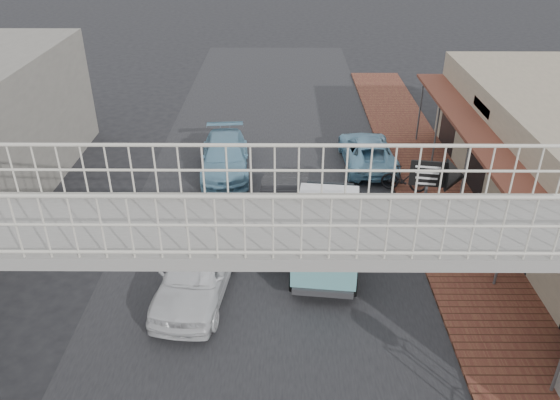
{
  "coord_description": "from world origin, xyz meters",
  "views": [
    {
      "loc": [
        0.59,
        -12.0,
        10.25
      ],
      "look_at": [
        0.5,
        3.04,
        1.8
      ],
      "focal_mm": 35.0,
      "sensor_mm": 36.0,
      "label": 1
    }
  ],
  "objects_px": {
    "dark_sedan": "(284,210)",
    "motorcycle_near": "(456,222)",
    "angkot_van": "(327,229)",
    "arrow_sign": "(452,177)",
    "angkot_far": "(225,157)",
    "motorcycle_far": "(404,178)",
    "white_hatchback": "(197,270)",
    "angkot_curb": "(367,151)"
  },
  "relations": [
    {
      "from": "angkot_far",
      "to": "arrow_sign",
      "type": "bearing_deg",
      "value": -39.31
    },
    {
      "from": "motorcycle_near",
      "to": "angkot_curb",
      "type": "bearing_deg",
      "value": 32.1
    },
    {
      "from": "dark_sedan",
      "to": "angkot_van",
      "type": "bearing_deg",
      "value": -54.67
    },
    {
      "from": "angkot_curb",
      "to": "arrow_sign",
      "type": "distance_m",
      "value": 6.6
    },
    {
      "from": "white_hatchback",
      "to": "motorcycle_near",
      "type": "xyz_separation_m",
      "value": [
        8.38,
        3.17,
        -0.28
      ]
    },
    {
      "from": "motorcycle_far",
      "to": "dark_sedan",
      "type": "bearing_deg",
      "value": 133.61
    },
    {
      "from": "angkot_van",
      "to": "arrow_sign",
      "type": "xyz_separation_m",
      "value": [
        3.98,
        1.24,
        1.18
      ]
    },
    {
      "from": "angkot_curb",
      "to": "motorcycle_far",
      "type": "relative_size",
      "value": 2.53
    },
    {
      "from": "arrow_sign",
      "to": "motorcycle_near",
      "type": "bearing_deg",
      "value": 51.5
    },
    {
      "from": "motorcycle_near",
      "to": "motorcycle_far",
      "type": "bearing_deg",
      "value": 31.36
    },
    {
      "from": "angkot_far",
      "to": "motorcycle_far",
      "type": "xyz_separation_m",
      "value": [
        7.14,
        -1.85,
        -0.05
      ]
    },
    {
      "from": "white_hatchback",
      "to": "angkot_far",
      "type": "height_order",
      "value": "white_hatchback"
    },
    {
      "from": "angkot_van",
      "to": "arrow_sign",
      "type": "relative_size",
      "value": 1.49
    },
    {
      "from": "angkot_curb",
      "to": "angkot_van",
      "type": "bearing_deg",
      "value": 70.78
    },
    {
      "from": "motorcycle_far",
      "to": "angkot_curb",
      "type": "bearing_deg",
      "value": 36.43
    },
    {
      "from": "angkot_curb",
      "to": "motorcycle_near",
      "type": "distance_m",
      "value": 6.03
    },
    {
      "from": "angkot_far",
      "to": "motorcycle_far",
      "type": "relative_size",
      "value": 2.67
    },
    {
      "from": "angkot_curb",
      "to": "dark_sedan",
      "type": "bearing_deg",
      "value": 53.96
    },
    {
      "from": "angkot_van",
      "to": "angkot_curb",
      "type": "bearing_deg",
      "value": 79.3
    },
    {
      "from": "dark_sedan",
      "to": "angkot_van",
      "type": "xyz_separation_m",
      "value": [
        1.31,
        -2.03,
        0.54
      ]
    },
    {
      "from": "white_hatchback",
      "to": "motorcycle_far",
      "type": "bearing_deg",
      "value": 47.61
    },
    {
      "from": "motorcycle_near",
      "to": "angkot_far",
      "type": "bearing_deg",
      "value": 69.6
    },
    {
      "from": "angkot_curb",
      "to": "motorcycle_near",
      "type": "xyz_separation_m",
      "value": [
        2.29,
        -5.58,
        -0.12
      ]
    },
    {
      "from": "motorcycle_near",
      "to": "arrow_sign",
      "type": "distance_m",
      "value": 2.14
    },
    {
      "from": "angkot_van",
      "to": "motorcycle_near",
      "type": "bearing_deg",
      "value": 27.54
    },
    {
      "from": "dark_sedan",
      "to": "angkot_van",
      "type": "height_order",
      "value": "angkot_van"
    },
    {
      "from": "angkot_far",
      "to": "motorcycle_near",
      "type": "height_order",
      "value": "angkot_far"
    },
    {
      "from": "angkot_far",
      "to": "arrow_sign",
      "type": "xyz_separation_m",
      "value": [
        7.76,
        -5.37,
        1.81
      ]
    },
    {
      "from": "angkot_far",
      "to": "motorcycle_near",
      "type": "bearing_deg",
      "value": -34.86
    },
    {
      "from": "motorcycle_near",
      "to": "angkot_van",
      "type": "bearing_deg",
      "value": 120.92
    },
    {
      "from": "angkot_far",
      "to": "motorcycle_near",
      "type": "relative_size",
      "value": 3.11
    },
    {
      "from": "dark_sedan",
      "to": "angkot_curb",
      "type": "relative_size",
      "value": 1.05
    },
    {
      "from": "angkot_far",
      "to": "angkot_van",
      "type": "bearing_deg",
      "value": -64.85
    },
    {
      "from": "angkot_van",
      "to": "motorcycle_far",
      "type": "xyz_separation_m",
      "value": [
        3.36,
        4.76,
        -0.68
      ]
    },
    {
      "from": "angkot_van",
      "to": "motorcycle_far",
      "type": "distance_m",
      "value": 5.87
    },
    {
      "from": "angkot_van",
      "to": "arrow_sign",
      "type": "distance_m",
      "value": 4.33
    },
    {
      "from": "dark_sedan",
      "to": "motorcycle_near",
      "type": "height_order",
      "value": "dark_sedan"
    },
    {
      "from": "dark_sedan",
      "to": "angkot_far",
      "type": "height_order",
      "value": "dark_sedan"
    },
    {
      "from": "angkot_far",
      "to": "dark_sedan",
      "type": "bearing_deg",
      "value": -66.31
    },
    {
      "from": "angkot_curb",
      "to": "arrow_sign",
      "type": "height_order",
      "value": "arrow_sign"
    },
    {
      "from": "white_hatchback",
      "to": "motorcycle_near",
      "type": "distance_m",
      "value": 8.96
    },
    {
      "from": "angkot_van",
      "to": "motorcycle_far",
      "type": "relative_size",
      "value": 2.48
    }
  ]
}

